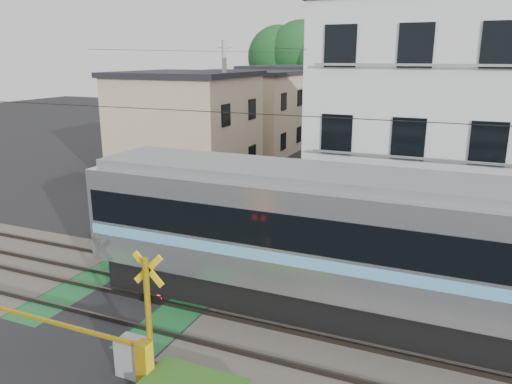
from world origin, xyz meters
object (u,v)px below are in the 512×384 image
at_px(crossing_signal_near, 134,349).
at_px(apartment_block, 454,122).
at_px(pedestrian, 360,135).
at_px(crossing_signal_far, 139,224).

xyz_separation_m(crossing_signal_near, apartment_block, (5.91, 13.15, 3.94)).
xyz_separation_m(apartment_block, pedestrian, (-7.63, 19.69, -3.76)).
xyz_separation_m(crossing_signal_near, pedestrian, (-1.72, 32.83, 0.19)).
relative_size(crossing_signal_far, pedestrian, 2.63).
relative_size(apartment_block, pedestrian, 5.67).
relative_size(crossing_signal_near, pedestrian, 2.63).
bearing_deg(crossing_signal_far, crossing_signal_near, -54.71).
relative_size(crossing_signal_near, crossing_signal_far, 1.00).
xyz_separation_m(crossing_signal_near, crossing_signal_far, (-5.17, 7.31, 0.00)).
xyz_separation_m(crossing_signal_far, apartment_block, (11.09, 5.84, 3.94)).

